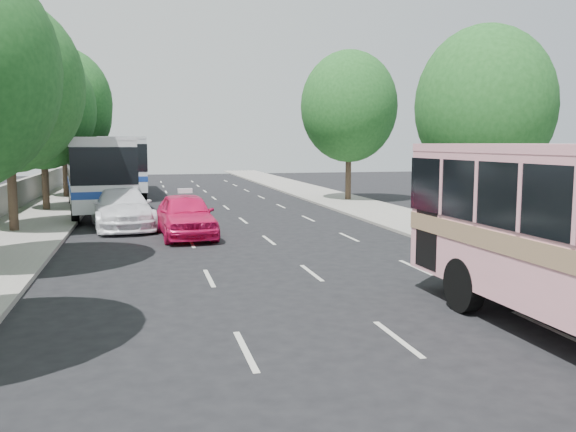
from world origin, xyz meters
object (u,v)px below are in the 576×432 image
object	(u,v)px
pink_taxi	(186,215)
white_pickup	(122,208)
tour_coach_front	(96,168)
tour_coach_rear	(120,160)

from	to	relation	value
pink_taxi	white_pickup	distance (m)	4.09
tour_coach_front	tour_coach_rear	distance (m)	11.08
pink_taxi	white_pickup	bearing A→B (deg)	124.32
white_pickup	tour_coach_front	world-z (taller)	tour_coach_front
tour_coach_front	tour_coach_rear	size ratio (longest dim) A/B	0.98
white_pickup	tour_coach_rear	size ratio (longest dim) A/B	0.44
tour_coach_front	tour_coach_rear	bearing A→B (deg)	78.65
pink_taxi	tour_coach_front	bearing A→B (deg)	108.36
pink_taxi	tour_coach_front	xyz separation A→B (m)	(-3.95, 9.85, 1.50)
pink_taxi	tour_coach_rear	xyz separation A→B (m)	(-3.09, 20.90, 1.58)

